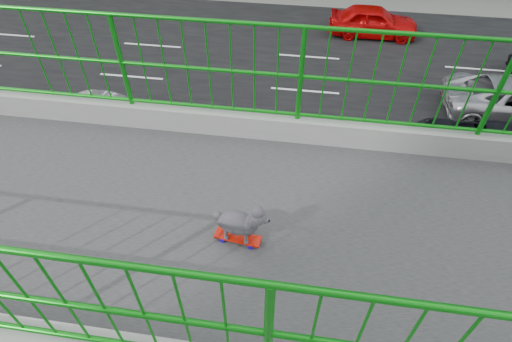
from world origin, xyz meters
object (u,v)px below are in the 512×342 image
object	(u,v)px
car_6	(488,149)
car_4	(374,21)
car_1	(88,114)
car_5	(340,203)
skateboard	(238,238)
poodle	(240,222)

from	to	relation	value
car_6	car_4	bearing A→B (deg)	-160.82
car_4	car_6	world-z (taller)	car_6
car_1	car_5	bearing A→B (deg)	71.58
car_4	skateboard	bearing A→B (deg)	169.33
skateboard	car_6	xyz separation A→B (m)	(-9.39, 6.92, -6.25)
poodle	car_6	bearing A→B (deg)	151.12
skateboard	car_4	world-z (taller)	skateboard
poodle	car_4	xyz separation A→B (m)	(-18.99, 3.55, -6.52)
car_4	poodle	bearing A→B (deg)	169.41
skateboard	car_4	bearing A→B (deg)	176.71
poodle	car_5	bearing A→B (deg)	170.99
poodle	car_4	world-z (taller)	poodle
poodle	car_5	world-z (taller)	poodle
poodle	skateboard	bearing A→B (deg)	-90.00
poodle	car_1	xyz separation A→B (m)	(-9.39, -7.79, -6.62)
poodle	car_5	size ratio (longest dim) A/B	0.12
car_5	car_6	xyz separation A→B (m)	(-3.20, 5.07, 0.05)
poodle	car_1	bearing A→B (deg)	-132.95
skateboard	car_4	xyz separation A→B (m)	(-18.99, 3.58, -6.27)
car_1	car_6	bearing A→B (deg)	90.00
car_6	poodle	bearing A→B (deg)	-36.27
poodle	car_1	distance (m)	13.88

